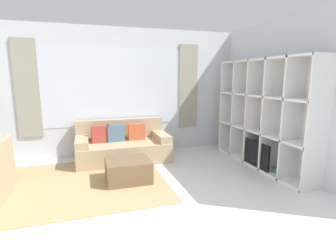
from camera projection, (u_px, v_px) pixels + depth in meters
ground_plane at (156, 241)px, 2.72m from camera, size 16.00×16.00×0.00m
wall_back at (115, 92)px, 5.61m from camera, size 6.67×0.11×2.70m
wall_right at (276, 95)px, 4.85m from camera, size 0.07×4.52×2.70m
area_rug at (74, 184)px, 4.16m from camera, size 2.87×2.26×0.01m
shelving_unit at (264, 115)px, 4.89m from camera, size 0.42×2.50×2.00m
couch_main at (123, 146)px, 5.36m from camera, size 1.82×0.95×0.80m
ottoman at (128, 171)px, 4.26m from camera, size 0.70×0.61×0.36m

